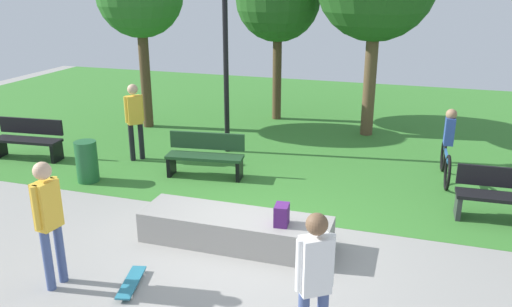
# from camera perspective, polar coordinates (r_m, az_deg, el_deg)

# --- Properties ---
(ground_plane) EXTENTS (28.00, 28.00, 0.00)m
(ground_plane) POSITION_cam_1_polar(r_m,az_deg,el_deg) (8.17, -0.64, -10.26)
(ground_plane) COLOR gray
(grass_lawn) EXTENTS (26.60, 12.93, 0.01)m
(grass_lawn) POSITION_cam_1_polar(r_m,az_deg,el_deg) (15.03, 8.41, 3.25)
(grass_lawn) COLOR #387A2D
(grass_lawn) RESTS_ON ground_plane
(concrete_ledge) EXTENTS (2.98, 0.85, 0.49)m
(concrete_ledge) POSITION_cam_1_polar(r_m,az_deg,el_deg) (8.17, -2.29, -8.35)
(concrete_ledge) COLOR gray
(concrete_ledge) RESTS_ON ground_plane
(backpack_on_ledge) EXTENTS (0.23, 0.30, 0.32)m
(backpack_on_ledge) POSITION_cam_1_polar(r_m,az_deg,el_deg) (7.71, 2.84, -6.76)
(backpack_on_ledge) COLOR #4C1E66
(backpack_on_ledge) RESTS_ON concrete_ledge
(skater_performing_trick) EXTENTS (0.38, 0.35, 1.75)m
(skater_performing_trick) POSITION_cam_1_polar(r_m,az_deg,el_deg) (5.54, 6.48, -13.35)
(skater_performing_trick) COLOR #3F5184
(skater_performing_trick) RESTS_ON ground_plane
(skater_watching) EXTENTS (0.24, 0.43, 1.78)m
(skater_watching) POSITION_cam_1_polar(r_m,az_deg,el_deg) (7.28, -21.90, -6.29)
(skater_watching) COLOR #3F5184
(skater_watching) RESTS_ON ground_plane
(skateboard_by_ledge) EXTENTS (0.38, 0.82, 0.08)m
(skateboard_by_ledge) POSITION_cam_1_polar(r_m,az_deg,el_deg) (7.40, -13.57, -13.62)
(skateboard_by_ledge) COLOR teal
(skateboard_by_ledge) RESTS_ON ground_plane
(park_bench_near_lamppost) EXTENTS (1.62, 0.53, 0.91)m
(park_bench_near_lamppost) POSITION_cam_1_polar(r_m,az_deg,el_deg) (9.79, 25.78, -4.07)
(park_bench_near_lamppost) COLOR black
(park_bench_near_lamppost) RESTS_ON ground_plane
(park_bench_by_oak) EXTENTS (1.65, 0.67, 0.91)m
(park_bench_by_oak) POSITION_cam_1_polar(r_m,az_deg,el_deg) (10.84, -5.58, -0.09)
(park_bench_by_oak) COLOR #1E4223
(park_bench_by_oak) RESTS_ON ground_plane
(park_bench_far_right) EXTENTS (1.64, 0.61, 0.91)m
(park_bench_far_right) POSITION_cam_1_polar(r_m,az_deg,el_deg) (12.99, -23.76, 1.56)
(park_bench_far_right) COLOR black
(park_bench_far_right) RESTS_ON ground_plane
(tree_tall_oak) EXTENTS (2.36, 2.36, 4.61)m
(tree_tall_oak) POSITION_cam_1_polar(r_m,az_deg,el_deg) (14.96, 2.44, 16.57)
(tree_tall_oak) COLOR #4C3823
(tree_tall_oak) RESTS_ON grass_lawn
(lamp_post) EXTENTS (0.28, 0.28, 4.73)m
(lamp_post) POSITION_cam_1_polar(r_m,az_deg,el_deg) (11.94, -3.40, 13.29)
(lamp_post) COLOR black
(lamp_post) RESTS_ON ground_plane
(trash_bin) EXTENTS (0.44, 0.44, 0.85)m
(trash_bin) POSITION_cam_1_polar(r_m,az_deg,el_deg) (11.07, -18.13, -0.85)
(trash_bin) COLOR #1E592D
(trash_bin) RESTS_ON ground_plane
(pedestrian_with_backpack) EXTENTS (0.45, 0.44, 1.76)m
(pedestrian_with_backpack) POSITION_cam_1_polar(r_m,az_deg,el_deg) (11.95, -13.26, 4.18)
(pedestrian_with_backpack) COLOR black
(pedestrian_with_backpack) RESTS_ON ground_plane
(cyclist_on_bicycle) EXTENTS (0.22, 1.82, 1.52)m
(cyclist_on_bicycle) POSITION_cam_1_polar(r_m,az_deg,el_deg) (11.30, 20.29, 0.39)
(cyclist_on_bicycle) COLOR black
(cyclist_on_bicycle) RESTS_ON ground_plane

